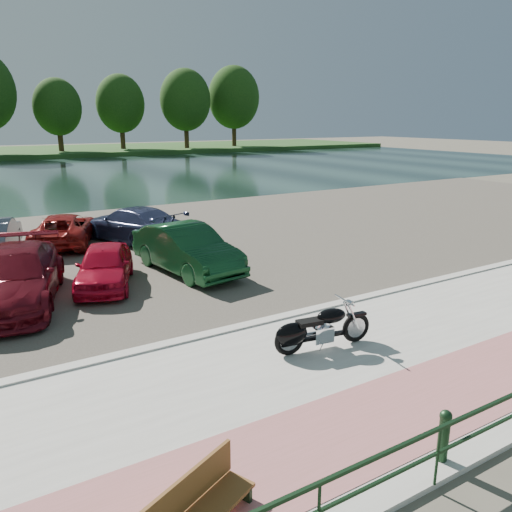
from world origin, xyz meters
The scene contains 16 objects.
ground centered at (0.00, 0.00, 0.00)m, with size 200.00×200.00×0.00m, color #595447.
promenade centered at (0.00, -1.00, 0.05)m, with size 60.00×6.00×0.10m, color #B2AFA7.
pink_path centered at (0.00, -2.50, 0.10)m, with size 60.00×2.00×0.01m, color #A5625D.
kerb centered at (0.00, 2.00, 0.07)m, with size 60.00×0.30×0.14m, color #B2AFA7.
parking_lot centered at (0.00, 11.00, 0.02)m, with size 60.00×18.00×0.04m, color #48433A.
river centered at (0.00, 40.00, 0.00)m, with size 120.00×40.00×0.00m, color black.
far_bank centered at (0.00, 72.00, 0.30)m, with size 120.00×24.00×0.60m, color #1C4318.
bollards centered at (-1.67, -3.70, 0.54)m, with size 10.68×0.18×0.81m.
far_trees centered at (4.36, 65.79, 7.49)m, with size 70.25×10.68×12.52m.
motorcycle centered at (-0.90, 0.12, 0.56)m, with size 2.32×0.77×1.05m.
park_bench centered at (-5.17, -3.06, 0.43)m, with size 1.83×1.15×0.72m.
car_3 centered at (-6.00, 6.61, 0.80)m, with size 2.12×5.22×1.52m, color #5D0D17.
car_4 centered at (-3.57, 6.90, 0.67)m, with size 1.49×3.71×1.27m, color red.
car_5 centered at (-0.88, 6.99, 0.81)m, with size 1.63×4.67×1.54m, color #113F1E.
car_10 centered at (-3.59, 12.88, 0.66)m, with size 2.07×4.50×1.25m, color maroon.
car_11 centered at (-1.09, 12.02, 0.76)m, with size 2.01×4.95×1.44m, color navy.
Camera 1 is at (-7.02, -7.65, 4.90)m, focal length 35.00 mm.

